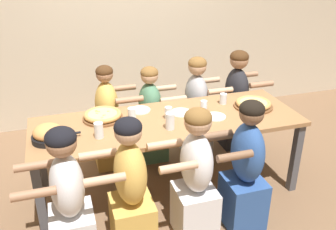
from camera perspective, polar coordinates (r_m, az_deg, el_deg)
ground_plane at (r=3.80m, az=0.00°, el=-11.13°), size 18.00×18.00×0.00m
dining_table at (r=3.44m, az=0.00°, el=-1.89°), size 2.44×0.85×0.76m
pizza_board_main at (r=3.75m, az=12.88°, el=1.64°), size 0.38×0.38×0.06m
pizza_board_second at (r=3.46m, az=-9.91°, el=-0.07°), size 0.37×0.37×0.06m
skillet_bowl at (r=3.19m, az=-17.79°, el=-2.77°), size 0.39×0.27×0.14m
empty_plate_a at (r=3.54m, az=1.99°, el=0.40°), size 0.20×0.20×0.02m
empty_plate_b at (r=3.59m, az=-4.32°, el=0.75°), size 0.20×0.20×0.02m
empty_plate_c at (r=3.48m, az=7.20°, el=-0.24°), size 0.20×0.20×0.02m
cocktail_glass_blue at (r=3.77m, az=8.42°, el=2.40°), size 0.07×0.07×0.13m
drinking_glass_a at (r=3.40m, az=0.06°, el=0.31°), size 0.07×0.07×0.12m
drinking_glass_b at (r=3.59m, az=5.47°, el=1.33°), size 0.06×0.06×0.10m
drinking_glass_c at (r=3.41m, az=-5.52°, el=0.09°), size 0.07×0.07×0.11m
drinking_glass_d at (r=3.13m, az=-10.49°, el=-2.43°), size 0.08×0.08×0.13m
drinking_glass_e at (r=3.21m, az=0.32°, el=-0.93°), size 0.08×0.08×0.15m
diner_near_left at (r=2.85m, az=-14.85°, el=-12.86°), size 0.51×0.40×1.14m
diner_far_center at (r=4.08m, az=-2.64°, el=-0.45°), size 0.51×0.40×1.07m
diner_far_right at (r=4.41m, az=10.31°, el=1.90°), size 0.51×0.40×1.15m
diner_near_midright at (r=3.16m, az=11.69°, el=-8.30°), size 0.51×0.40×1.15m
diner_near_center at (r=3.00m, az=4.19°, el=-9.79°), size 0.51×0.40×1.15m
diner_far_midright at (r=4.22m, az=4.32°, el=0.90°), size 0.51×0.40×1.12m
diner_far_midleft at (r=4.00m, az=-9.07°, el=-1.01°), size 0.51×0.40×1.12m
diner_near_midleft at (r=2.88m, az=-5.70°, el=-11.63°), size 0.51×0.40×1.14m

